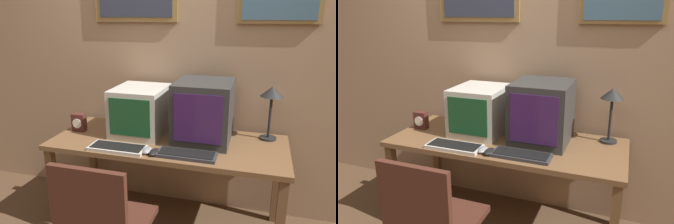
{
  "view_description": "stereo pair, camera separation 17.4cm",
  "coord_description": "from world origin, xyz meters",
  "views": [
    {
      "loc": [
        0.63,
        -1.3,
        1.62
      ],
      "look_at": [
        0.0,
        0.86,
        0.94
      ],
      "focal_mm": 35.0,
      "sensor_mm": 36.0,
      "label": 1
    },
    {
      "loc": [
        0.79,
        -1.24,
        1.62
      ],
      "look_at": [
        0.0,
        0.86,
        0.94
      ],
      "focal_mm": 35.0,
      "sensor_mm": 36.0,
      "label": 2
    }
  ],
  "objects": [
    {
      "name": "wall_back",
      "position": [
        0.0,
        1.28,
        1.31
      ],
      "size": [
        8.0,
        0.08,
        2.6
      ],
      "color": "tan",
      "rests_on": "ground_plane"
    },
    {
      "name": "mouse_far_corner",
      "position": [
        -0.07,
        0.6,
        0.74
      ],
      "size": [
        0.06,
        0.1,
        0.04
      ],
      "color": "gray",
      "rests_on": "desk"
    },
    {
      "name": "desk_lamp",
      "position": [
        0.71,
        1.09,
        1.04
      ],
      "size": [
        0.17,
        0.17,
        0.4
      ],
      "color": "black",
      "rests_on": "desk"
    },
    {
      "name": "monitor_right",
      "position": [
        0.24,
        0.95,
        0.94
      ],
      "size": [
        0.4,
        0.45,
        0.44
      ],
      "color": "#333333",
      "rests_on": "desk"
    },
    {
      "name": "desk",
      "position": [
        0.0,
        0.86,
        0.65
      ],
      "size": [
        1.71,
        0.7,
        0.73
      ],
      "color": "brown",
      "rests_on": "ground_plane"
    },
    {
      "name": "keyboard_side",
      "position": [
        0.19,
        0.62,
        0.74
      ],
      "size": [
        0.39,
        0.15,
        0.03
      ],
      "color": "#333338",
      "rests_on": "desk"
    },
    {
      "name": "desk_clock",
      "position": [
        -0.74,
        0.86,
        0.79
      ],
      "size": [
        0.11,
        0.06,
        0.14
      ],
      "color": "#4C231E",
      "rests_on": "desk"
    },
    {
      "name": "mouse_near_keyboard",
      "position": [
        -0.02,
        0.59,
        0.74
      ],
      "size": [
        0.06,
        0.12,
        0.03
      ],
      "color": "black",
      "rests_on": "desk"
    },
    {
      "name": "monitor_left",
      "position": [
        -0.25,
        0.96,
        0.91
      ],
      "size": [
        0.38,
        0.44,
        0.36
      ],
      "color": "beige",
      "rests_on": "desk"
    },
    {
      "name": "keyboard_main",
      "position": [
        -0.29,
        0.6,
        0.74
      ],
      "size": [
        0.39,
        0.16,
        0.03
      ],
      "color": "beige",
      "rests_on": "desk"
    }
  ]
}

